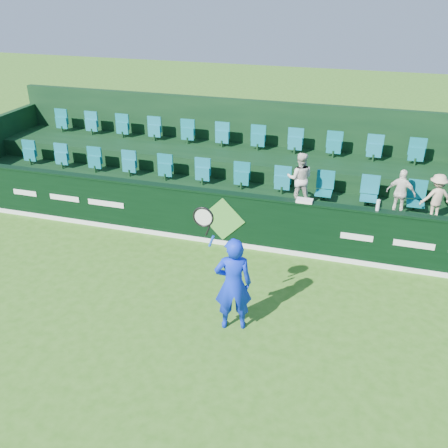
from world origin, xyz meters
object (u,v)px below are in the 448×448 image
(spectator_right, at_px, (436,197))
(towel, at_px, (304,201))
(spectator_left, at_px, (300,178))
(tennis_player, at_px, (233,284))
(drinks_bottle, at_px, (378,205))
(spectator_middle, at_px, (401,193))

(spectator_right, xyz_separation_m, towel, (-2.84, -1.12, 0.02))
(spectator_left, xyz_separation_m, spectator_right, (3.13, 0.00, -0.10))
(tennis_player, distance_m, spectator_right, 5.54)
(spectator_left, height_order, drinks_bottle, spectator_left)
(spectator_left, distance_m, spectator_middle, 2.37)
(spectator_middle, xyz_separation_m, drinks_bottle, (-0.50, -1.12, 0.11))
(towel, bearing_deg, spectator_left, 104.48)
(spectator_left, distance_m, spectator_right, 3.13)
(spectator_left, bearing_deg, drinks_bottle, 141.37)
(towel, xyz_separation_m, drinks_bottle, (1.57, 0.00, 0.10))
(tennis_player, relative_size, drinks_bottle, 10.06)
(spectator_right, bearing_deg, spectator_left, -21.18)
(tennis_player, xyz_separation_m, spectator_right, (3.64, 4.15, 0.41))
(spectator_right, distance_m, towel, 3.06)
(spectator_middle, height_order, spectator_right, spectator_middle)
(tennis_player, relative_size, spectator_middle, 2.20)
(spectator_left, height_order, towel, spectator_left)
(drinks_bottle, bearing_deg, towel, 180.00)
(towel, bearing_deg, drinks_bottle, 0.00)
(towel, height_order, drinks_bottle, drinks_bottle)
(tennis_player, relative_size, towel, 6.88)
(spectator_middle, xyz_separation_m, spectator_right, (0.77, 0.00, -0.01))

